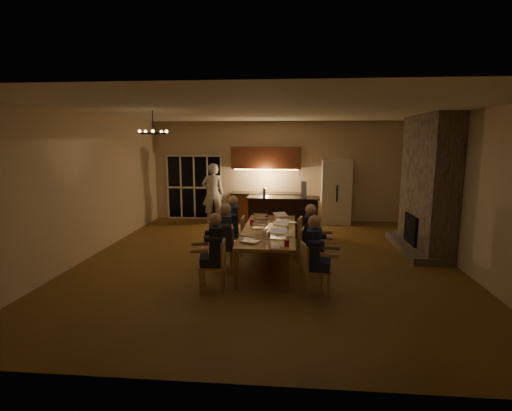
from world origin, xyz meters
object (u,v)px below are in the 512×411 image
object	(u,v)px
person_left_far	(233,226)
can_silver	(269,234)
laptop_c	(260,223)
laptop_e	(262,214)
refrigerator	(336,192)
chair_left_far	(234,236)
person_right_mid	(310,238)
laptop_f	(283,216)
mug_back	(254,219)
laptop_b	(278,233)
chair_right_mid	(313,251)
standing_person	(213,193)
mug_mid	(277,221)
person_right_near	(314,255)
can_right	(287,224)
redcup_mid	(252,222)
redcup_near	(287,243)
bar_island	(283,216)
plate_left	(250,238)
bar_bottle	(264,192)
mug_front	(264,232)
chair_right_far	(308,238)
can_cola	(267,215)
laptop_a	(250,236)
laptop_d	(280,224)
chair_left_near	(212,266)
person_left_mid	(226,237)
chandelier	(153,133)
plate_near	(286,236)
dining_table	(269,246)
chair_left_mid	(223,248)
bar_blender	(304,189)

from	to	relation	value
person_left_far	can_silver	distance (m)	1.51
laptop_c	laptop_e	xyz separation A→B (m)	(-0.04, 1.04, 0.00)
refrigerator	chair_left_far	distance (m)	4.65
refrigerator	laptop_e	world-z (taller)	refrigerator
person_right_mid	laptop_f	xyz separation A→B (m)	(-0.59, 1.45, 0.17)
mug_back	laptop_b	bearing A→B (deg)	-69.49
refrigerator	chair_right_mid	bearing A→B (deg)	-100.99
standing_person	mug_mid	size ratio (longest dim) A/B	18.95
person_right_near	mug_mid	distance (m)	2.37
laptop_b	can_right	world-z (taller)	laptop_b
redcup_mid	laptop_e	bearing A→B (deg)	77.11
person_right_mid	redcup_near	distance (m)	0.98
refrigerator	bar_island	bearing A→B (deg)	-131.70
plate_left	bar_bottle	bearing A→B (deg)	89.43
laptop_c	refrigerator	bearing A→B (deg)	-117.64
laptop_e	mug_front	distance (m)	1.65
chair_right_mid	chair_right_far	distance (m)	1.08
chair_right_mid	can_cola	size ratio (longest dim) A/B	7.42
laptop_a	laptop_d	bearing A→B (deg)	-92.68
mug_front	chair_left_near	bearing A→B (deg)	-127.50
bar_island	person_left_mid	bearing A→B (deg)	-107.06
standing_person	laptop_d	world-z (taller)	standing_person
refrigerator	laptop_f	world-z (taller)	refrigerator
person_left_far	redcup_mid	world-z (taller)	person_left_far
bar_island	person_left_far	distance (m)	2.26
chair_right_far	laptop_d	world-z (taller)	laptop_d
chandelier	plate_near	size ratio (longest dim) A/B	2.51
laptop_a	person_left_far	bearing A→B (deg)	-48.20
dining_table	redcup_near	world-z (taller)	redcup_near
bar_bottle	chair_right_mid	bearing A→B (deg)	-68.69
chandelier	laptop_c	bearing A→B (deg)	11.77
chair_right_far	redcup_mid	distance (m)	1.33
redcup_mid	can_cola	world-z (taller)	same
can_cola	plate_left	size ratio (longest dim) A/B	0.47
laptop_c	laptop_f	size ratio (longest dim) A/B	1.00
dining_table	bar_bottle	distance (m)	2.69
chair_left_mid	bar_blender	world-z (taller)	bar_blender
bar_bottle	laptop_a	bearing A→B (deg)	-90.02
laptop_f	redcup_near	xyz separation A→B (m)	(0.14, -2.31, -0.05)
person_right_near	person_left_far	world-z (taller)	same
person_left_far	laptop_a	distance (m)	1.73
standing_person	laptop_c	xyz separation A→B (m)	(1.81, -3.94, -0.08)
chair_left_mid	redcup_near	xyz separation A→B (m)	(1.32, -0.89, 0.37)
dining_table	redcup_mid	distance (m)	0.71
can_right	laptop_e	bearing A→B (deg)	127.30
chair_left_mid	laptop_b	xyz separation A→B (m)	(1.14, -0.33, 0.42)
person_right_mid	laptop_f	size ratio (longest dim) A/B	4.31
person_left_far	laptop_a	size ratio (longest dim) A/B	4.31
laptop_a	laptop_e	world-z (taller)	same
chair_left_far	laptop_c	world-z (taller)	laptop_c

